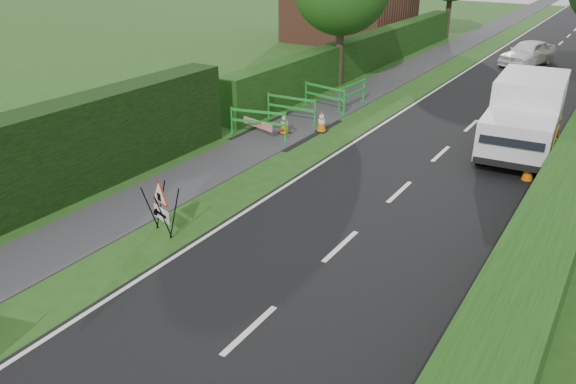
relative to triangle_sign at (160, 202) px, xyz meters
The scene contains 17 objects.
ground 3.24m from the triangle_sign, 64.60° to the right, with size 120.00×120.00×0.00m, color #224714.
road_surface 32.40m from the triangle_sign, 83.18° to the left, with size 6.00×90.00×0.02m, color black.
footpath 32.21m from the triangle_sign, 92.94° to the left, with size 2.00×90.00×0.02m, color #2D2D30.
hedge_west_far 19.52m from the triangle_sign, 100.79° to the left, with size 1.00×24.00×1.80m, color #14380F.
triangle_sign is the anchor object (origin of this frame).
works_van 11.89m from the triangle_sign, 60.19° to the left, with size 2.38×5.26×2.34m.
traffic_cone_0 10.30m from the triangle_sign, 49.91° to the left, with size 0.38×0.38×0.79m.
traffic_cone_1 12.83m from the triangle_sign, 57.98° to the left, with size 0.38×0.38×0.79m.
traffic_cone_2 14.11m from the triangle_sign, 61.88° to the left, with size 0.38×0.38×0.79m.
traffic_cone_3 7.91m from the triangle_sign, 101.24° to the left, with size 0.38×0.38×0.79m.
traffic_cone_4 8.67m from the triangle_sign, 93.54° to the left, with size 0.38×0.38×0.79m.
ped_barrier_0 7.23m from the triangle_sign, 106.73° to the left, with size 2.09×0.81×1.00m.
ped_barrier_1 9.29m from the triangle_sign, 102.84° to the left, with size 2.07×0.44×1.00m.
ped_barrier_2 11.33m from the triangle_sign, 99.20° to the left, with size 2.09×0.73×1.00m.
ped_barrier_3 12.18m from the triangle_sign, 94.93° to the left, with size 0.47×2.08×1.00m.
redwhite_plank 7.37m from the triangle_sign, 107.14° to the left, with size 1.50×0.04×0.25m, color red.
hatchback_car 24.89m from the triangle_sign, 82.36° to the left, with size 1.57×3.91×1.33m, color white.
Camera 1 is at (7.36, -5.44, 6.36)m, focal length 35.00 mm.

